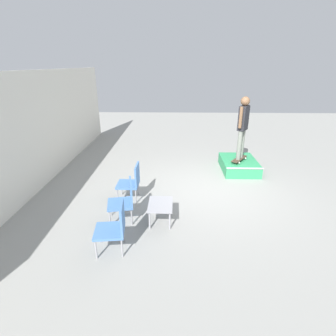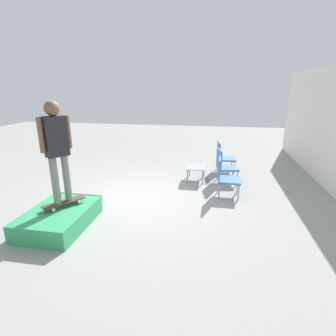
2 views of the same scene
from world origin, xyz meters
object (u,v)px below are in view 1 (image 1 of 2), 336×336
object	(u,v)px
coffee_table	(160,206)
patio_chair_left	(115,226)
skateboard_on_ramp	(239,159)
person_skater	(243,123)
skate_ramp_box	(239,165)
patio_chair_right	(132,181)
patio_chair_center	(125,199)

from	to	relation	value
coffee_table	patio_chair_left	world-z (taller)	patio_chair_left
skateboard_on_ramp	coffee_table	distance (m)	3.63
skateboard_on_ramp	coffee_table	world-z (taller)	skateboard_on_ramp
person_skater	coffee_table	world-z (taller)	person_skater
person_skater	skateboard_on_ramp	bearing A→B (deg)	-146.84
skate_ramp_box	patio_chair_right	distance (m)	3.68
patio_chair_center	patio_chair_right	size ratio (longest dim) A/B	1.00
patio_chair_left	patio_chair_center	size ratio (longest dim) A/B	1.00
coffee_table	patio_chair_center	xyz separation A→B (m)	(0.02, 0.75, 0.14)
patio_chair_left	patio_chair_center	xyz separation A→B (m)	(0.97, 0.00, 0.00)
skateboard_on_ramp	person_skater	bearing A→B (deg)	35.73
patio_chair_center	patio_chair_left	bearing A→B (deg)	-11.14
coffee_table	patio_chair_left	size ratio (longest dim) A/B	0.77
person_skater	coffee_table	xyz separation A→B (m)	(-2.83, 2.28, -1.19)
patio_chair_left	coffee_table	bearing A→B (deg)	134.96
patio_chair_left	patio_chair_right	world-z (taller)	same
skate_ramp_box	patio_chair_center	size ratio (longest dim) A/B	1.63
patio_chair_center	person_skater	bearing A→B (deg)	121.62
skateboard_on_ramp	patio_chair_left	size ratio (longest dim) A/B	0.83
patio_chair_center	patio_chair_right	bearing A→B (deg)	168.68
skate_ramp_box	coffee_table	xyz separation A→B (m)	(-2.96, 2.32, 0.18)
patio_chair_left	patio_chair_center	world-z (taller)	same
patio_chair_right	patio_chair_center	bearing A→B (deg)	0.87
person_skater	patio_chair_left	xyz separation A→B (m)	(-3.78, 3.03, -1.05)
coffee_table	person_skater	bearing A→B (deg)	-38.85
skateboard_on_ramp	patio_chair_left	world-z (taller)	patio_chair_left
skateboard_on_ramp	coffee_table	size ratio (longest dim) A/B	1.07
skate_ramp_box	coffee_table	bearing A→B (deg)	141.98
skateboard_on_ramp	coffee_table	xyz separation A→B (m)	(-2.83, 2.28, -0.07)
skateboard_on_ramp	person_skater	xyz separation A→B (m)	(0.00, 0.00, 1.12)
skate_ramp_box	skateboard_on_ramp	distance (m)	0.29
coffee_table	patio_chair_center	size ratio (longest dim) A/B	0.77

